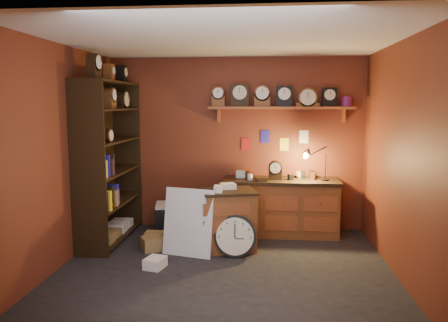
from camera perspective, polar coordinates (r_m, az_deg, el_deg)
floor at (r=5.47m, az=0.12°, el=-13.77°), size 4.00×4.00×0.00m
room_shell at (r=5.20m, az=0.73°, el=4.61°), size 4.02×3.62×2.71m
shelving_unit at (r=6.50m, az=-15.00°, el=0.80°), size 0.47×1.60×2.58m
workbench at (r=6.72m, az=7.44°, el=-5.54°), size 1.75×0.66×1.36m
low_cabinet at (r=6.02m, az=0.58°, el=-7.34°), size 0.85×0.77×0.91m
big_round_clock at (r=5.76m, az=1.45°, el=-9.79°), size 0.55×0.18×0.55m
white_panel at (r=5.93m, az=-4.67°, el=-12.07°), size 0.70×0.35×0.90m
mini_fridge at (r=6.85m, az=-7.01°, el=-7.39°), size 0.51×0.53×0.46m
floor_box_a at (r=6.13m, az=-9.24°, el=-10.59°), size 0.37×0.36×0.18m
floor_box_b at (r=5.51m, az=-8.99°, el=-13.00°), size 0.27×0.30×0.13m
floor_box_c at (r=6.29m, az=-9.03°, el=-10.02°), size 0.26×0.22×0.20m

